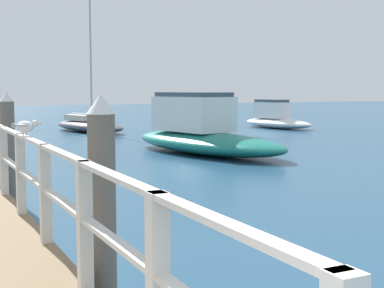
% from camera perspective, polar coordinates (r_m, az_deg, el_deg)
% --- Properties ---
extents(dock_piling_near, '(0.29, 0.29, 2.25)m').
position_cam_1_polar(dock_piling_near, '(5.76, -9.16, -6.07)').
color(dock_piling_near, '#6B6056').
rests_on(dock_piling_near, ground_plane).
extents(dock_piling_far, '(0.29, 0.29, 2.25)m').
position_cam_1_polar(dock_piling_far, '(11.91, -18.27, -0.25)').
color(dock_piling_far, '#6B6056').
rests_on(dock_piling_far, ground_plane).
extents(seagull_foreground, '(0.32, 0.41, 0.21)m').
position_cam_1_polar(seagull_foreground, '(7.62, -16.66, 1.78)').
color(seagull_foreground, white).
rests_on(seagull_foreground, pier_railing).
extents(boat_1, '(4.03, 7.85, 2.18)m').
position_cam_1_polar(boat_1, '(20.02, 1.03, 1.14)').
color(boat_1, '#197266').
rests_on(boat_1, ground_plane).
extents(boat_2, '(3.32, 6.35, 7.94)m').
position_cam_1_polar(boat_2, '(30.57, -10.55, 1.94)').
color(boat_2, '#4C4C51').
rests_on(boat_2, ground_plane).
extents(boat_6, '(2.54, 5.37, 1.68)m').
position_cam_1_polar(boat_6, '(33.28, 8.53, 2.58)').
color(boat_6, white).
rests_on(boat_6, ground_plane).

